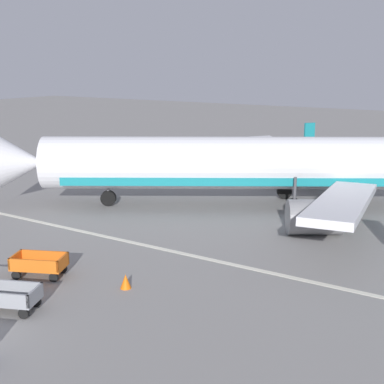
{
  "coord_description": "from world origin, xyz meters",
  "views": [
    {
      "loc": [
        17.5,
        -10.67,
        10.11
      ],
      "look_at": [
        0.99,
        15.2,
        2.8
      ],
      "focal_mm": 51.23,
      "sensor_mm": 36.0,
      "label": 1
    }
  ],
  "objects_px": {
    "baggage_cart_far_end": "(39,264)",
    "traffic_cone_mid_apron": "(126,281)",
    "airplane": "(270,164)",
    "baggage_cart_fourth_in_row": "(8,297)"
  },
  "relations": [
    {
      "from": "airplane",
      "to": "traffic_cone_mid_apron",
      "type": "distance_m",
      "value": 17.23
    },
    {
      "from": "baggage_cart_far_end",
      "to": "airplane",
      "type": "bearing_deg",
      "value": 78.36
    },
    {
      "from": "airplane",
      "to": "baggage_cart_far_end",
      "type": "xyz_separation_m",
      "value": [
        -3.73,
        -18.1,
        -2.45
      ]
    },
    {
      "from": "baggage_cart_far_end",
      "to": "traffic_cone_mid_apron",
      "type": "xyz_separation_m",
      "value": [
        4.45,
        1.11,
        -0.27
      ]
    },
    {
      "from": "airplane",
      "to": "traffic_cone_mid_apron",
      "type": "height_order",
      "value": "airplane"
    },
    {
      "from": "baggage_cart_fourth_in_row",
      "to": "baggage_cart_far_end",
      "type": "xyz_separation_m",
      "value": [
        -1.82,
        3.33,
        0.0
      ]
    },
    {
      "from": "baggage_cart_fourth_in_row",
      "to": "traffic_cone_mid_apron",
      "type": "relative_size",
      "value": 5.28
    },
    {
      "from": "airplane",
      "to": "baggage_cart_far_end",
      "type": "height_order",
      "value": "airplane"
    },
    {
      "from": "airplane",
      "to": "baggage_cart_far_end",
      "type": "relative_size",
      "value": 9.52
    },
    {
      "from": "baggage_cart_fourth_in_row",
      "to": "traffic_cone_mid_apron",
      "type": "xyz_separation_m",
      "value": [
        2.63,
        4.44,
        -0.27
      ]
    }
  ]
}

